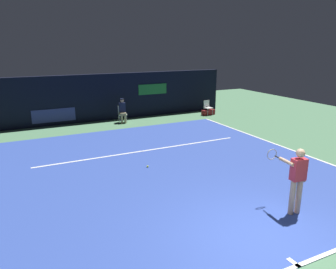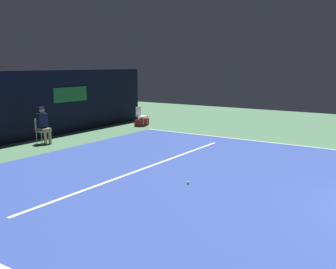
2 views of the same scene
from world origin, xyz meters
The scene contains 12 objects.
ground_plane centered at (0.00, 4.82, 0.00)m, with size 31.30×31.30×0.00m, color #4C7A56.
court_surface centered at (0.00, 4.82, 0.01)m, with size 10.91×11.65×0.01m, color #2D479E.
line_baseline centered at (0.00, -0.95, 0.01)m, with size 10.91×0.10×0.01m, color white.
line_sideline_left centered at (5.41, 4.82, 0.01)m, with size 0.10×11.65×0.01m, color white.
line_service centered at (0.00, 6.86, 0.01)m, with size 8.51×0.10×0.01m, color white.
line_centre_mark centered at (0.00, -0.85, 0.01)m, with size 0.10×0.30×0.01m, color white.
back_wall centered at (0.00, 13.08, 1.30)m, with size 15.17×0.33×2.60m.
tennis_player centered at (1.51, 0.60, 0.99)m, with size 0.52×0.98×1.73m.
line_judge_on_chair centered at (0.82, 12.00, 0.69)m, with size 0.49×0.57×1.32m.
courtside_chair_near centered at (6.11, 11.64, 0.50)m, with size 0.48×0.46×0.88m.
tennis_ball centered at (-0.59, 5.13, 0.05)m, with size 0.07×0.07×0.07m, color #CCE033.
equipment_bag centered at (6.14, 11.60, 0.16)m, with size 0.84×0.32×0.32m, color maroon.
Camera 1 is at (-4.61, -4.60, 4.14)m, focal length 34.42 mm.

